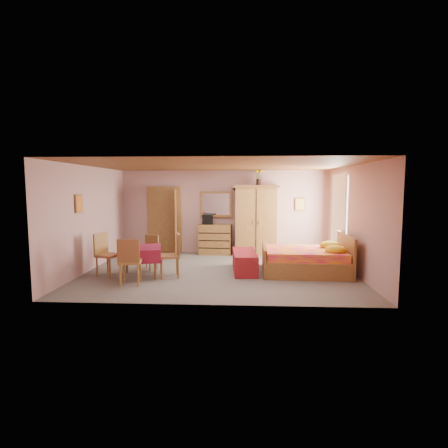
# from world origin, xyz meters

# --- Properties ---
(floor) EXTENTS (6.50, 6.50, 0.00)m
(floor) POSITION_xyz_m (0.00, 0.00, 0.00)
(floor) COLOR slate
(floor) RESTS_ON ground
(ceiling) EXTENTS (6.50, 6.50, 0.00)m
(ceiling) POSITION_xyz_m (0.00, 0.00, 2.60)
(ceiling) COLOR brown
(ceiling) RESTS_ON wall_back
(wall_back) EXTENTS (6.50, 0.10, 2.60)m
(wall_back) POSITION_xyz_m (0.00, 2.50, 1.30)
(wall_back) COLOR tan
(wall_back) RESTS_ON floor
(wall_front) EXTENTS (6.50, 0.10, 2.60)m
(wall_front) POSITION_xyz_m (0.00, -2.50, 1.30)
(wall_front) COLOR tan
(wall_front) RESTS_ON floor
(wall_left) EXTENTS (0.10, 5.00, 2.60)m
(wall_left) POSITION_xyz_m (-3.25, 0.00, 1.30)
(wall_left) COLOR tan
(wall_left) RESTS_ON floor
(wall_right) EXTENTS (0.10, 5.00, 2.60)m
(wall_right) POSITION_xyz_m (3.25, 0.00, 1.30)
(wall_right) COLOR tan
(wall_right) RESTS_ON floor
(doorway) EXTENTS (1.06, 0.12, 2.15)m
(doorway) POSITION_xyz_m (-1.90, 2.47, 1.02)
(doorway) COLOR #9E6B35
(doorway) RESTS_ON floor
(window) EXTENTS (0.08, 1.40, 1.95)m
(window) POSITION_xyz_m (3.21, 1.20, 1.45)
(window) COLOR white
(window) RESTS_ON wall_right
(picture_left) EXTENTS (0.04, 0.32, 0.42)m
(picture_left) POSITION_xyz_m (-3.22, -0.60, 1.70)
(picture_left) COLOR orange
(picture_left) RESTS_ON wall_left
(picture_back) EXTENTS (0.30, 0.04, 0.40)m
(picture_back) POSITION_xyz_m (2.35, 2.47, 1.55)
(picture_back) COLOR #D8BF59
(picture_back) RESTS_ON wall_back
(chest_of_drawers) EXTENTS (1.01, 0.54, 0.94)m
(chest_of_drawers) POSITION_xyz_m (-0.27, 2.23, 0.47)
(chest_of_drawers) COLOR olive
(chest_of_drawers) RESTS_ON floor
(wall_mirror) EXTENTS (1.01, 0.14, 0.80)m
(wall_mirror) POSITION_xyz_m (-0.27, 2.44, 1.55)
(wall_mirror) COLOR silver
(wall_mirror) RESTS_ON wall_back
(stereo) EXTENTS (0.35, 0.27, 0.31)m
(stereo) POSITION_xyz_m (-0.51, 2.22, 1.09)
(stereo) COLOR black
(stereo) RESTS_ON chest_of_drawers
(floor_lamp) EXTENTS (0.31, 0.31, 2.05)m
(floor_lamp) POSITION_xyz_m (0.37, 2.34, 1.03)
(floor_lamp) COLOR black
(floor_lamp) RESTS_ON floor
(wardrobe) EXTENTS (1.37, 0.72, 2.14)m
(wardrobe) POSITION_xyz_m (0.97, 2.21, 1.07)
(wardrobe) COLOR #AE7A3B
(wardrobe) RESTS_ON floor
(sunflower_vase) EXTENTS (0.21, 0.21, 0.52)m
(sunflower_vase) POSITION_xyz_m (1.05, 2.29, 2.40)
(sunflower_vase) COLOR gold
(sunflower_vase) RESTS_ON wardrobe
(bed) EXTENTS (2.10, 1.68, 0.95)m
(bed) POSITION_xyz_m (2.08, -0.02, 0.47)
(bed) COLOR #DE1568
(bed) RESTS_ON floor
(bench) EXTENTS (0.64, 1.51, 0.49)m
(bench) POSITION_xyz_m (0.63, 0.03, 0.25)
(bench) COLOR maroon
(bench) RESTS_ON floor
(dining_table) EXTENTS (1.13, 1.13, 0.69)m
(dining_table) POSITION_xyz_m (-1.81, -0.57, 0.34)
(dining_table) COLOR maroon
(dining_table) RESTS_ON floor
(chair_south) EXTENTS (0.52, 0.52, 1.00)m
(chair_south) POSITION_xyz_m (-1.83, -1.24, 0.50)
(chair_south) COLOR #AF7F3B
(chair_south) RESTS_ON floor
(chair_north) EXTENTS (0.50, 0.50, 0.86)m
(chair_north) POSITION_xyz_m (-1.81, 0.10, 0.43)
(chair_north) COLOR #AD6E3A
(chair_north) RESTS_ON floor
(chair_west) EXTENTS (0.58, 0.58, 1.01)m
(chair_west) POSITION_xyz_m (-2.57, -0.58, 0.50)
(chair_west) COLOR #A56738
(chair_west) RESTS_ON floor
(chair_east) EXTENTS (0.56, 0.56, 1.01)m
(chair_east) POSITION_xyz_m (-1.12, -0.60, 0.50)
(chair_east) COLOR #A26D36
(chair_east) RESTS_ON floor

